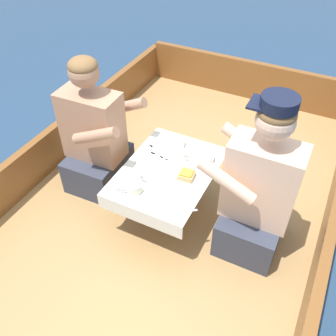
# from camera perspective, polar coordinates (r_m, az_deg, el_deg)

# --- Properties ---
(ground_plane) EXTENTS (60.00, 60.00, 0.00)m
(ground_plane) POSITION_cam_1_polar(r_m,az_deg,el_deg) (2.91, 0.79, -9.04)
(ground_plane) COLOR navy
(boat_deck) EXTENTS (2.09, 3.31, 0.30)m
(boat_deck) POSITION_cam_1_polar(r_m,az_deg,el_deg) (2.80, 0.81, -7.11)
(boat_deck) COLOR #A87F4C
(boat_deck) RESTS_ON ground_plane
(gunwale_port) EXTENTS (0.06, 3.31, 0.33)m
(gunwale_port) POSITION_cam_1_polar(r_m,az_deg,el_deg) (3.04, -16.61, 3.55)
(gunwale_port) COLOR brown
(gunwale_port) RESTS_ON boat_deck
(gunwale_starboard) EXTENTS (0.06, 3.31, 0.33)m
(gunwale_starboard) POSITION_cam_1_polar(r_m,az_deg,el_deg) (2.46, 23.01, -9.73)
(gunwale_starboard) COLOR brown
(gunwale_starboard) RESTS_ON boat_deck
(bow_coaming) EXTENTS (1.97, 0.06, 0.37)m
(bow_coaming) POSITION_cam_1_polar(r_m,az_deg,el_deg) (3.82, 11.90, 13.14)
(bow_coaming) COLOR brown
(bow_coaming) RESTS_ON boat_deck
(cockpit_table) EXTENTS (0.56, 0.77, 0.36)m
(cockpit_table) POSITION_cam_1_polar(r_m,az_deg,el_deg) (2.41, 0.00, -1.08)
(cockpit_table) COLOR #B2B2B7
(cockpit_table) RESTS_ON boat_deck
(person_port) EXTENTS (0.53, 0.45, 0.99)m
(person_port) POSITION_cam_1_polar(r_m,az_deg,el_deg) (2.63, -11.05, 4.36)
(person_port) COLOR #333847
(person_port) RESTS_ON boat_deck
(person_starboard) EXTENTS (0.52, 0.44, 1.06)m
(person_starboard) POSITION_cam_1_polar(r_m,az_deg,el_deg) (2.21, 13.56, -3.73)
(person_starboard) COLOR #333847
(person_starboard) RESTS_ON boat_deck
(plate_sandwich) EXTENTS (0.18, 0.18, 0.01)m
(plate_sandwich) POSITION_cam_1_polar(r_m,az_deg,el_deg) (2.32, 2.82, -1.57)
(plate_sandwich) COLOR white
(plate_sandwich) RESTS_ON cockpit_table
(plate_bread) EXTENTS (0.21, 0.21, 0.01)m
(plate_bread) POSITION_cam_1_polar(r_m,az_deg,el_deg) (2.20, -0.33, -4.48)
(plate_bread) COLOR white
(plate_bread) RESTS_ON cockpit_table
(sandwich) EXTENTS (0.10, 0.10, 0.05)m
(sandwich) POSITION_cam_1_polar(r_m,az_deg,el_deg) (2.30, 2.84, -1.07)
(sandwich) COLOR tan
(sandwich) RESTS_ON plate_sandwich
(bowl_port_near) EXTENTS (0.15, 0.15, 0.04)m
(bowl_port_near) POSITION_cam_1_polar(r_m,az_deg,el_deg) (2.56, 0.93, 3.90)
(bowl_port_near) COLOR white
(bowl_port_near) RESTS_ON cockpit_table
(bowl_starboard_near) EXTENTS (0.14, 0.14, 0.04)m
(bowl_starboard_near) POSITION_cam_1_polar(r_m,az_deg,el_deg) (2.45, 5.41, 1.61)
(bowl_starboard_near) COLOR white
(bowl_starboard_near) RESTS_ON cockpit_table
(coffee_cup_port) EXTENTS (0.09, 0.07, 0.05)m
(coffee_cup_port) POSITION_cam_1_polar(r_m,az_deg,el_deg) (2.24, -7.62, -3.01)
(coffee_cup_port) COLOR white
(coffee_cup_port) RESTS_ON cockpit_table
(coffee_cup_starboard) EXTENTS (0.10, 0.07, 0.06)m
(coffee_cup_starboard) POSITION_cam_1_polar(r_m,az_deg,el_deg) (2.30, -4.56, -1.25)
(coffee_cup_starboard) COLOR white
(coffee_cup_starboard) RESTS_ON cockpit_table
(coffee_cup_center) EXTENTS (0.10, 0.07, 0.06)m
(coffee_cup_center) POSITION_cam_1_polar(r_m,az_deg,el_deg) (2.44, 2.11, 1.92)
(coffee_cup_center) COLOR white
(coffee_cup_center) RESTS_ON cockpit_table
(tin_can) EXTENTS (0.07, 0.07, 0.05)m
(tin_can) POSITION_cam_1_polar(r_m,az_deg,el_deg) (2.23, -4.89, -3.19)
(tin_can) COLOR silver
(tin_can) RESTS_ON cockpit_table
(utensil_fork_port) EXTENTS (0.16, 0.10, 0.00)m
(utensil_fork_port) POSITION_cam_1_polar(r_m,az_deg,el_deg) (2.53, -2.01, 2.73)
(utensil_fork_port) COLOR silver
(utensil_fork_port) RESTS_ON cockpit_table
(utensil_fork_starboard) EXTENTS (0.17, 0.04, 0.00)m
(utensil_fork_starboard) POSITION_cam_1_polar(r_m,az_deg,el_deg) (2.48, -1.39, 1.81)
(utensil_fork_starboard) COLOR silver
(utensil_fork_starboard) RESTS_ON cockpit_table
(utensil_knife_port) EXTENTS (0.02, 0.17, 0.00)m
(utensil_knife_port) POSITION_cam_1_polar(r_m,az_deg,el_deg) (2.33, -1.93, -1.31)
(utensil_knife_port) COLOR silver
(utensil_knife_port) RESTS_ON cockpit_table
(utensil_spoon_center) EXTENTS (0.17, 0.03, 0.01)m
(utensil_spoon_center) POSITION_cam_1_polar(r_m,az_deg,el_deg) (2.57, 6.48, 3.19)
(utensil_spoon_center) COLOR silver
(utensil_spoon_center) RESTS_ON cockpit_table
(utensil_spoon_starboard) EXTENTS (0.06, 0.17, 0.01)m
(utensil_spoon_starboard) POSITION_cam_1_polar(r_m,az_deg,el_deg) (2.44, -0.56, 1.00)
(utensil_spoon_starboard) COLOR silver
(utensil_spoon_starboard) RESTS_ON cockpit_table
(utensil_knife_starboard) EXTENTS (0.14, 0.11, 0.00)m
(utensil_knife_starboard) POSITION_cam_1_polar(r_m,az_deg,el_deg) (2.13, 2.26, -6.73)
(utensil_knife_starboard) COLOR silver
(utensil_knife_starboard) RESTS_ON cockpit_table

